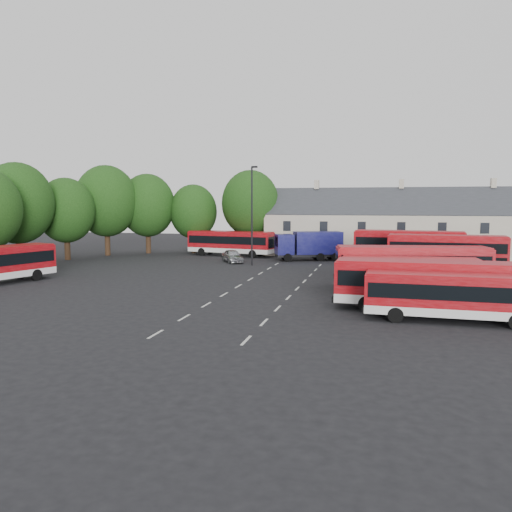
% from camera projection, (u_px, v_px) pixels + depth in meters
% --- Properties ---
extents(ground, '(140.00, 140.00, 0.00)m').
position_uv_depth(ground, '(232.00, 290.00, 40.01)').
color(ground, black).
rests_on(ground, ground).
extents(lane_markings, '(5.15, 33.80, 0.01)m').
position_uv_depth(lane_markings, '(267.00, 287.00, 41.34)').
color(lane_markings, beige).
rests_on(lane_markings, ground).
extents(treeline, '(29.92, 32.59, 12.01)m').
position_uv_depth(treeline, '(118.00, 206.00, 62.99)').
color(treeline, black).
rests_on(treeline, ground).
extents(terrace_houses, '(35.70, 7.13, 10.06)m').
position_uv_depth(terrace_houses, '(400.00, 227.00, 65.19)').
color(terrace_houses, beige).
rests_on(terrace_houses, ground).
extents(bus_row_a, '(10.10, 2.54, 2.84)m').
position_uv_depth(bus_row_a, '(453.00, 293.00, 29.06)').
color(bus_row_a, silver).
rests_on(bus_row_a, ground).
extents(bus_row_b, '(11.59, 2.89, 3.26)m').
position_uv_depth(bus_row_b, '(427.00, 281.00, 31.93)').
color(bus_row_b, silver).
rests_on(bus_row_b, ground).
extents(bus_row_c, '(10.11, 3.79, 2.79)m').
position_uv_depth(bus_row_c, '(461.00, 282.00, 33.61)').
color(bus_row_c, silver).
rests_on(bus_row_c, ground).
extents(bus_row_d, '(10.21, 2.86, 2.86)m').
position_uv_depth(bus_row_d, '(409.00, 272.00, 37.87)').
color(bus_row_d, silver).
rests_on(bus_row_d, ground).
extents(bus_row_e, '(12.47, 4.71, 3.44)m').
position_uv_depth(bus_row_e, '(412.00, 263.00, 40.80)').
color(bus_row_e, silver).
rests_on(bus_row_e, ground).
extents(bus_dd_south, '(10.20, 3.01, 4.13)m').
position_uv_depth(bus_dd_south, '(446.00, 255.00, 44.70)').
color(bus_dd_south, silver).
rests_on(bus_dd_south, ground).
extents(bus_dd_north, '(10.61, 3.60, 4.27)m').
position_uv_depth(bus_dd_north, '(409.00, 249.00, 49.06)').
color(bus_dd_north, silver).
rests_on(bus_dd_north, ground).
extents(bus_north, '(11.88, 4.48, 3.28)m').
position_uv_depth(bus_north, '(231.00, 241.00, 65.96)').
color(bus_north, silver).
rests_on(bus_north, ground).
extents(box_truck, '(8.37, 5.28, 3.51)m').
position_uv_depth(box_truck, '(310.00, 244.00, 60.89)').
color(box_truck, black).
rests_on(box_truck, ground).
extents(silver_car, '(3.87, 4.69, 1.51)m').
position_uv_depth(silver_car, '(233.00, 256.00, 58.98)').
color(silver_car, '#9FA1A7').
rests_on(silver_car, ground).
extents(lamppost, '(0.77, 0.43, 11.04)m').
position_uv_depth(lamppost, '(252.00, 213.00, 55.47)').
color(lamppost, black).
rests_on(lamppost, ground).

